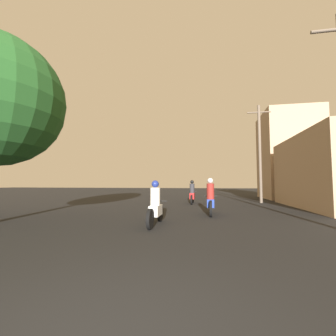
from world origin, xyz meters
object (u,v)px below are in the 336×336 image
at_px(motorcycle_white, 156,207).
at_px(motorcycle_blue, 210,200).
at_px(building_right_far, 288,156).
at_px(motorcycle_red, 192,194).
at_px(utility_pole_far, 260,151).

bearing_deg(motorcycle_white, motorcycle_blue, 60.14).
bearing_deg(building_right_far, motorcycle_white, -121.83).
distance_m(motorcycle_white, motorcycle_blue, 3.29).
xyz_separation_m(motorcycle_white, motorcycle_red, (0.66, 7.97, 0.03)).
xyz_separation_m(motorcycle_white, building_right_far, (8.85, 14.25, 3.25)).
height_order(motorcycle_white, motorcycle_blue, motorcycle_blue).
relative_size(motorcycle_white, building_right_far, 0.27).
relative_size(motorcycle_red, utility_pole_far, 0.28).
bearing_deg(motorcycle_red, utility_pole_far, 18.98).
relative_size(motorcycle_red, building_right_far, 0.25).
distance_m(building_right_far, utility_pole_far, 6.01).
height_order(motorcycle_blue, motorcycle_red, motorcycle_blue).
xyz_separation_m(motorcycle_red, building_right_far, (8.19, 6.28, 3.22)).
height_order(motorcycle_white, building_right_far, building_right_far).
distance_m(motorcycle_red, building_right_far, 10.81).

